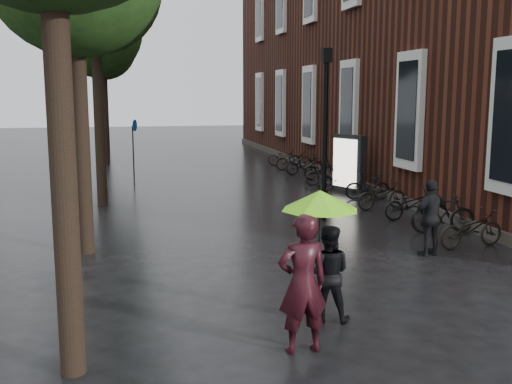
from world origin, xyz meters
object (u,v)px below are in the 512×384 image
object	(u,v)px
person_burgundy	(303,284)
parked_bicycles	(345,180)
pedestrian_walking	(431,218)
ad_lightbox	(349,164)
lamp_post	(325,118)
person_black	(327,273)

from	to	relation	value
person_burgundy	parked_bicycles	xyz separation A→B (m)	(5.56, 12.61, -0.51)
pedestrian_walking	ad_lightbox	world-z (taller)	ad_lightbox
pedestrian_walking	parked_bicycles	xyz separation A→B (m)	(1.33, 8.47, -0.39)
parked_bicycles	pedestrian_walking	bearing A→B (deg)	-98.94
person_burgundy	lamp_post	size ratio (longest dim) A/B	0.41
parked_bicycles	lamp_post	world-z (taller)	lamp_post
parked_bicycles	lamp_post	bearing A→B (deg)	-118.06
ad_lightbox	lamp_post	xyz separation A→B (m)	(-2.40, -4.21, 1.82)
person_burgundy	parked_bicycles	size ratio (longest dim) A/B	0.11
person_burgundy	lamp_post	world-z (taller)	lamp_post
pedestrian_walking	lamp_post	xyz separation A→B (m)	(-1.06, 3.98, 2.02)
ad_lightbox	parked_bicycles	bearing A→B (deg)	68.76
parked_bicycles	ad_lightbox	xyz separation A→B (m)	(0.01, -0.29, 0.59)
person_black	pedestrian_walking	distance (m)	4.68
pedestrian_walking	lamp_post	bearing A→B (deg)	-86.38
person_burgundy	ad_lightbox	xyz separation A→B (m)	(5.57, 12.32, 0.08)
parked_bicycles	ad_lightbox	bearing A→B (deg)	-88.83
person_black	parked_bicycles	size ratio (longest dim) A/B	0.09
pedestrian_walking	person_black	bearing A→B (deg)	30.26
pedestrian_walking	lamp_post	world-z (taller)	lamp_post
ad_lightbox	pedestrian_walking	bearing A→B (deg)	-121.71
parked_bicycles	ad_lightbox	size ratio (longest dim) A/B	8.26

